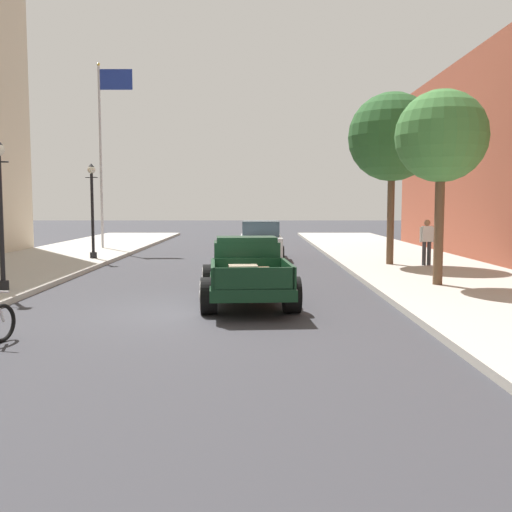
% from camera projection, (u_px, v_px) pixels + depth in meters
% --- Properties ---
extents(ground_plane, '(140.00, 140.00, 0.00)m').
position_uv_depth(ground_plane, '(197.00, 311.00, 12.97)').
color(ground_plane, '#333338').
extents(hotrod_truck_dark_green, '(2.41, 5.02, 1.58)m').
position_uv_depth(hotrod_truck_dark_green, '(246.00, 271.00, 14.25)').
color(hotrod_truck_dark_green, black).
rests_on(hotrod_truck_dark_green, ground).
extents(car_background_white, '(1.88, 4.31, 1.65)m').
position_uv_depth(car_background_white, '(260.00, 241.00, 25.04)').
color(car_background_white, silver).
rests_on(car_background_white, ground).
extents(pedestrian_sidewalk_right, '(0.53, 0.22, 1.65)m').
position_uv_depth(pedestrian_sidewalk_right, '(426.00, 240.00, 21.16)').
color(pedestrian_sidewalk_right, '#333338').
rests_on(pedestrian_sidewalk_right, sidewalk_right).
extents(street_lamp_near, '(0.50, 0.32, 3.85)m').
position_uv_depth(street_lamp_near, '(0.00, 203.00, 14.99)').
color(street_lamp_near, black).
rests_on(street_lamp_near, sidewalk_left).
extents(street_lamp_far, '(0.50, 0.32, 3.85)m').
position_uv_depth(street_lamp_far, '(92.00, 203.00, 23.83)').
color(street_lamp_far, black).
rests_on(street_lamp_far, sidewalk_left).
extents(flagpole, '(1.74, 0.16, 9.16)m').
position_uv_depth(flagpole, '(104.00, 135.00, 29.21)').
color(flagpole, '#B2B2B7').
rests_on(flagpole, sidewalk_left).
extents(street_tree_nearest, '(2.50, 2.50, 5.30)m').
position_uv_depth(street_tree_nearest, '(441.00, 137.00, 15.87)').
color(street_tree_nearest, brown).
rests_on(street_tree_nearest, sidewalk_right).
extents(street_tree_second, '(3.20, 3.20, 6.24)m').
position_uv_depth(street_tree_second, '(392.00, 137.00, 21.26)').
color(street_tree_second, brown).
rests_on(street_tree_second, sidewalk_right).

